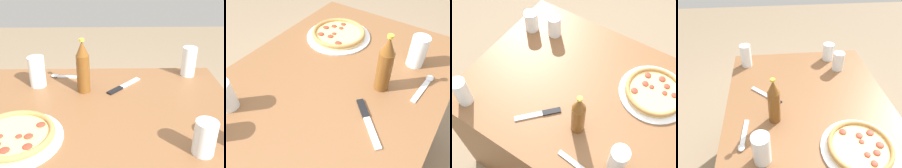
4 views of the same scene
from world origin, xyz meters
TOP-DOWN VIEW (x-y plane):
  - ground_plane at (0.00, 0.00)m, footprint 8.00×8.00m
  - table at (0.00, 0.00)m, footprint 1.14×0.84m
  - pizza_pepperoni at (0.25, 0.16)m, footprint 0.32×0.32m
  - glass_lemonade at (0.26, -0.24)m, footprint 0.07×0.07m
  - beer_bottle at (0.05, -0.18)m, footprint 0.06×0.06m
  - knife at (-0.12, -0.21)m, footprint 0.16×0.16m
  - spoon at (0.16, -0.32)m, footprint 0.18×0.04m

SIDE VIEW (x-z plane):
  - ground_plane at x=0.00m, z-range 0.00..0.00m
  - table at x=0.00m, z-range 0.00..0.76m
  - knife at x=-0.12m, z-range 0.76..0.77m
  - spoon at x=0.16m, z-range 0.76..0.78m
  - pizza_pepperoni at x=0.25m, z-range 0.76..0.80m
  - glass_lemonade at x=0.26m, z-range 0.76..0.90m
  - beer_bottle at x=0.05m, z-range 0.76..0.99m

